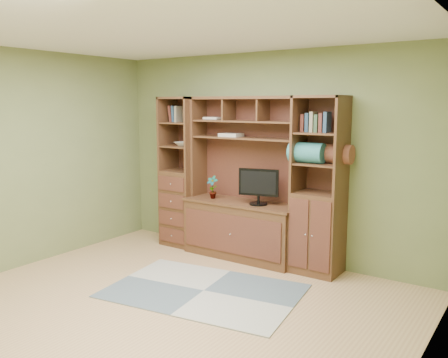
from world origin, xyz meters
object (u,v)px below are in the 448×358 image
Objects in this scene: center_hutch at (241,179)px; left_tower at (182,172)px; right_tower at (319,186)px; monitor at (259,180)px.

left_tower is (-1.00, 0.04, 0.00)m from center_hutch.
right_tower is at bearing 0.00° from left_tower.
left_tower is 1.00× the size of right_tower.
left_tower is at bearing 162.54° from monitor.
left_tower is 1.27m from monitor.
right_tower is at bearing 2.23° from center_hutch.
center_hutch is at bearing 158.56° from monitor.
right_tower reaches higher than monitor.
center_hutch is 1.00× the size of right_tower.
center_hutch is 0.27m from monitor.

